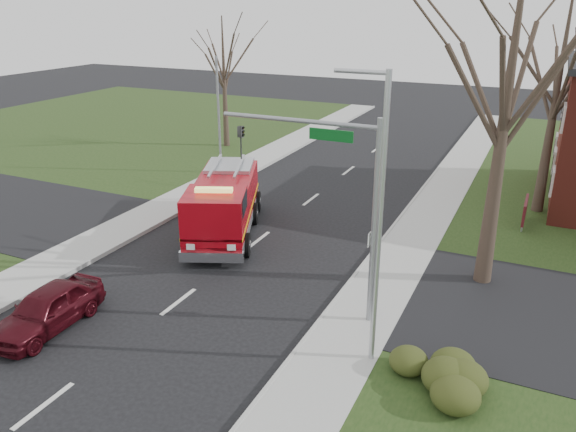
% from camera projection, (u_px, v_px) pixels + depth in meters
% --- Properties ---
extents(ground, '(120.00, 120.00, 0.00)m').
position_uv_depth(ground, '(178.00, 302.00, 19.78)').
color(ground, black).
rests_on(ground, ground).
extents(sidewalk_right, '(2.40, 80.00, 0.15)m').
position_uv_depth(sidewalk_right, '(345.00, 342.00, 17.30)').
color(sidewalk_right, '#A0A09A').
rests_on(sidewalk_right, ground).
extents(sidewalk_left, '(2.40, 80.00, 0.15)m').
position_uv_depth(sidewalk_left, '(49.00, 267.00, 22.21)').
color(sidewalk_left, '#A0A09A').
rests_on(sidewalk_left, ground).
extents(health_center_sign, '(0.12, 2.00, 1.40)m').
position_uv_depth(health_center_sign, '(525.00, 210.00, 25.87)').
color(health_center_sign, '#4B1117').
rests_on(health_center_sign, ground).
extents(hedge_corner, '(2.80, 2.00, 0.90)m').
position_uv_depth(hedge_corner, '(430.00, 371.00, 15.16)').
color(hedge_corner, '#333A15').
rests_on(hedge_corner, lawn_right).
extents(bare_tree_near, '(6.00, 6.00, 12.00)m').
position_uv_depth(bare_tree_near, '(509.00, 83.00, 18.42)').
color(bare_tree_near, '#33261E').
rests_on(bare_tree_near, ground).
extents(bare_tree_far, '(5.25, 5.25, 10.50)m').
position_uv_depth(bare_tree_far, '(559.00, 81.00, 25.77)').
color(bare_tree_far, '#33261E').
rests_on(bare_tree_far, ground).
extents(bare_tree_left, '(4.50, 4.50, 9.00)m').
position_uv_depth(bare_tree_left, '(224.00, 68.00, 38.64)').
color(bare_tree_left, '#33261E').
rests_on(bare_tree_left, ground).
extents(traffic_signal_mast, '(5.29, 0.18, 6.80)m').
position_uv_depth(traffic_signal_mast, '(336.00, 182.00, 17.29)').
color(traffic_signal_mast, gray).
rests_on(traffic_signal_mast, ground).
extents(streetlight_pole, '(1.48, 0.16, 8.40)m').
position_uv_depth(streetlight_pole, '(378.00, 217.00, 14.90)').
color(streetlight_pole, '#B7BABF').
rests_on(streetlight_pole, ground).
extents(utility_pole_far, '(0.14, 0.14, 7.00)m').
position_uv_depth(utility_pole_far, '(219.00, 117.00, 33.05)').
color(utility_pole_far, gray).
rests_on(utility_pole_far, ground).
extents(fire_engine, '(5.17, 7.72, 2.95)m').
position_uv_depth(fire_engine, '(224.00, 206.00, 25.08)').
color(fire_engine, '#9D0710').
rests_on(fire_engine, ground).
extents(parked_car_maroon, '(1.77, 4.11, 1.38)m').
position_uv_depth(parked_car_maroon, '(47.00, 309.00, 17.98)').
color(parked_car_maroon, '#3E0A11').
rests_on(parked_car_maroon, ground).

